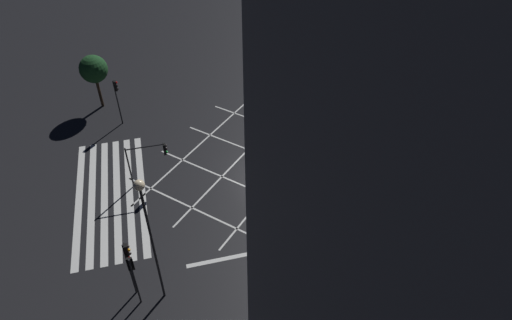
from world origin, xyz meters
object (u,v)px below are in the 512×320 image
at_px(street_lamp_west, 391,200).
at_px(street_lamp_far, 445,162).
at_px(traffic_light_median_north, 376,123).
at_px(street_tree_far, 94,69).
at_px(traffic_light_ne_main, 441,212).
at_px(traffic_light_se_main, 133,271).
at_px(street_lamp_east, 147,220).
at_px(traffic_light_median_south, 150,155).
at_px(traffic_light_ne_cross, 424,213).
at_px(traffic_light_se_cross, 128,259).
at_px(traffic_light_sw_cross, 117,94).

height_order(street_lamp_west, street_lamp_far, street_lamp_west).
bearing_deg(street_lamp_west, traffic_light_median_north, 155.40).
height_order(street_lamp_west, street_tree_far, street_lamp_west).
distance_m(traffic_light_ne_main, street_lamp_far, 3.23).
xyz_separation_m(street_lamp_west, street_tree_far, (-23.06, -16.32, -2.51)).
bearing_deg(traffic_light_se_main, street_lamp_east, -89.71).
distance_m(traffic_light_median_south, traffic_light_ne_cross, 19.04).
distance_m(traffic_light_median_south, traffic_light_se_cross, 9.53).
bearing_deg(traffic_light_ne_cross, street_lamp_east, 0.37).
bearing_deg(traffic_light_se_cross, street_lamp_east, -22.43).
bearing_deg(street_lamp_east, traffic_light_sw_cross, -174.23).
distance_m(traffic_light_sw_cross, street_lamp_west, 24.80).
height_order(traffic_light_ne_cross, street_lamp_west, street_lamp_west).
xyz_separation_m(traffic_light_ne_cross, street_tree_far, (-21.54, -20.14, 1.13)).
bearing_deg(street_tree_far, traffic_light_se_main, 5.97).
distance_m(traffic_light_ne_main, traffic_light_ne_cross, 1.35).
bearing_deg(traffic_light_median_north, traffic_light_sw_cross, -24.45).
xyz_separation_m(traffic_light_se_cross, street_tree_far, (-21.01, -2.12, 0.67)).
bearing_deg(traffic_light_sw_cross, traffic_light_median_north, -24.45).
height_order(traffic_light_se_main, traffic_light_median_north, traffic_light_se_main).
bearing_deg(traffic_light_ne_cross, traffic_light_ne_main, -176.93).
height_order(traffic_light_median_north, street_tree_far, street_tree_far).
relative_size(traffic_light_median_south, traffic_light_median_north, 0.93).
height_order(traffic_light_median_south, street_lamp_west, street_lamp_west).
distance_m(traffic_light_se_main, street_tree_far, 21.79).
relative_size(traffic_light_ne_cross, street_lamp_east, 0.40).
bearing_deg(street_lamp_far, traffic_light_sw_cross, -129.84).
bearing_deg(traffic_light_se_main, traffic_light_median_north, -63.44).
relative_size(street_lamp_east, street_tree_far, 1.84).
height_order(traffic_light_se_cross, street_tree_far, street_tree_far).
distance_m(traffic_light_ne_cross, street_lamp_west, 5.49).
relative_size(traffic_light_ne_cross, traffic_light_sw_cross, 0.87).
distance_m(traffic_light_median_north, street_lamp_far, 8.22).
bearing_deg(street_tree_far, traffic_light_ne_main, 45.00).
distance_m(traffic_light_ne_main, street_lamp_east, 18.32).
distance_m(traffic_light_se_main, traffic_light_sw_cross, 18.42).
distance_m(street_lamp_east, street_tree_far, 22.13).
relative_size(traffic_light_se_cross, street_tree_far, 0.87).
xyz_separation_m(traffic_light_median_south, traffic_light_median_north, (0.46, 17.46, 0.10)).
relative_size(traffic_light_median_south, traffic_light_ne_main, 1.08).
bearing_deg(traffic_light_ne_main, traffic_light_ne_cross, 93.07).
height_order(traffic_light_se_main, traffic_light_ne_cross, traffic_light_se_main).
bearing_deg(traffic_light_se_cross, street_tree_far, 95.76).
bearing_deg(street_lamp_west, traffic_light_ne_cross, 111.72).
xyz_separation_m(traffic_light_se_main, traffic_light_median_north, (-9.53, 19.06, -0.05)).
height_order(traffic_light_se_cross, traffic_light_ne_cross, traffic_light_se_cross).
bearing_deg(traffic_light_median_north, street_lamp_west, 65.40).
bearing_deg(traffic_light_sw_cross, traffic_light_ne_main, -42.81).
xyz_separation_m(traffic_light_median_north, street_lamp_west, (10.94, -5.01, 3.52)).
bearing_deg(street_lamp_west, street_lamp_far, 119.46).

